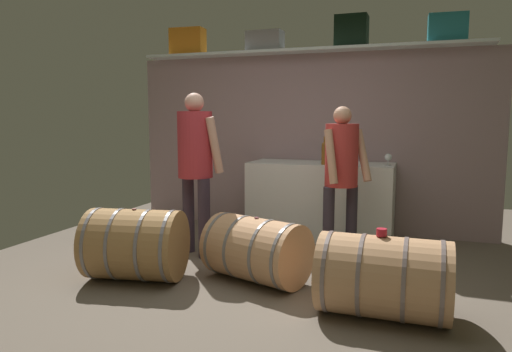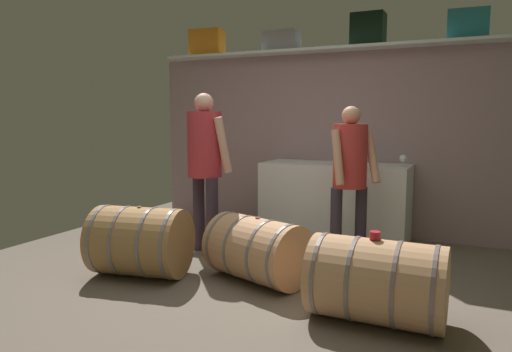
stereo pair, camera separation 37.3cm
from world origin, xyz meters
name	(u,v)px [view 1 (the left image)]	position (x,y,z in m)	size (l,w,h in m)	color
ground_plane	(263,271)	(0.00, 0.58, -0.01)	(5.66, 7.87, 0.02)	#685C4F
back_wall_panel	(307,143)	(0.00, 2.33, 1.08)	(4.46, 0.10, 2.16)	gray
high_shelf_board	(305,51)	(0.00, 2.18, 2.18)	(4.10, 0.40, 0.03)	silver
toolcase_orange	(188,42)	(-1.56, 2.18, 2.36)	(0.43, 0.22, 0.34)	orange
toolcase_grey	(265,41)	(-0.51, 2.18, 2.32)	(0.44, 0.23, 0.24)	gray
toolcase_black	(352,32)	(0.54, 2.18, 2.37)	(0.36, 0.27, 0.36)	black
toolcase_teal	(447,28)	(1.56, 2.18, 2.35)	(0.40, 0.22, 0.30)	#21737F
work_cabinet	(320,200)	(0.26, 1.95, 0.44)	(1.65, 0.65, 0.88)	white
wine_bottle_dark	(345,153)	(0.57, 1.71, 1.01)	(0.08, 0.08, 0.30)	black
wine_bottle_amber	(324,153)	(0.33, 1.75, 1.01)	(0.07, 0.07, 0.31)	brown
wine_glass	(388,158)	(1.01, 1.86, 0.96)	(0.08, 0.08, 0.13)	white
wine_barrel_near	(384,277)	(1.13, -0.12, 0.29)	(0.90, 0.60, 0.59)	tan
wine_barrel_far	(257,250)	(0.05, 0.28, 0.28)	(0.97, 0.78, 0.56)	tan
wine_barrel_flank	(135,244)	(-0.96, -0.02, 0.31)	(0.89, 0.74, 0.62)	#A57846
tasting_cup	(382,232)	(1.10, -0.12, 0.61)	(0.07, 0.07, 0.05)	red
winemaker_pouring	(196,157)	(-0.79, 0.83, 1.01)	(0.52, 0.49, 1.64)	#332836
visitor_tasting	(342,167)	(0.62, 1.14, 0.92)	(0.47, 0.46, 1.50)	#312A36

